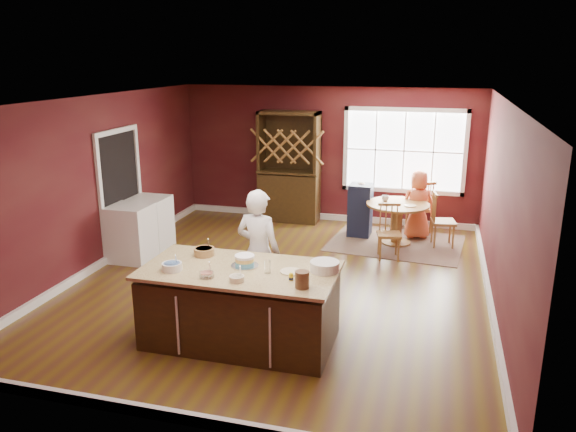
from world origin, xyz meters
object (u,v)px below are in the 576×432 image
(chair_east, at_px, (444,219))
(toddler, at_px, (359,193))
(baker, at_px, (259,252))
(seated_woman, at_px, (418,205))
(dryer, at_px, (150,223))
(kitchen_island, at_px, (241,307))
(washer, at_px, (131,233))
(high_chair, at_px, (360,209))
(dining_table, at_px, (397,215))
(layer_cake, at_px, (245,261))
(hutch, at_px, (289,167))
(chair_north, at_px, (419,206))
(chair_south, at_px, (389,232))

(chair_east, height_order, toddler, chair_east)
(baker, distance_m, seated_woman, 4.20)
(dryer, bearing_deg, toddler, 26.66)
(seated_woman, bearing_deg, kitchen_island, 51.36)
(kitchen_island, xyz_separation_m, baker, (-0.03, 0.79, 0.40))
(toddler, xyz_separation_m, washer, (-3.41, -2.35, -0.34))
(high_chair, distance_m, dryer, 3.83)
(high_chair, bearing_deg, kitchen_island, -98.21)
(dining_table, height_order, layer_cake, layer_cake)
(chair_east, bearing_deg, toddler, 70.04)
(chair_east, bearing_deg, hutch, 64.31)
(chair_north, xyz_separation_m, toddler, (-1.10, -0.44, 0.29))
(chair_south, xyz_separation_m, hutch, (-2.19, 1.75, 0.65))
(washer, height_order, dryer, washer)
(layer_cake, height_order, chair_north, layer_cake)
(layer_cake, bearing_deg, chair_north, 69.50)
(layer_cake, distance_m, chair_south, 3.55)
(dryer, bearing_deg, chair_south, 7.62)
(toddler, bearing_deg, hutch, 158.67)
(chair_south, xyz_separation_m, high_chair, (-0.64, 1.11, 0.05))
(hutch, height_order, washer, hutch)
(seated_woman, bearing_deg, chair_north, -110.13)
(layer_cake, height_order, dryer, layer_cake)
(kitchen_island, bearing_deg, dryer, 134.00)
(chair_south, distance_m, seated_woman, 1.32)
(seated_woman, bearing_deg, toddler, -12.44)
(dining_table, relative_size, high_chair, 1.08)
(dryer, bearing_deg, layer_cake, -44.69)
(toddler, relative_size, hutch, 0.12)
(hutch, relative_size, washer, 2.39)
(chair_east, bearing_deg, high_chair, 71.58)
(kitchen_island, height_order, hutch, hutch)
(layer_cake, relative_size, toddler, 1.24)
(chair_east, height_order, chair_north, chair_north)
(chair_north, bearing_deg, seated_woman, 52.66)
(baker, relative_size, chair_east, 1.69)
(kitchen_island, distance_m, chair_east, 4.79)
(chair_south, relative_size, seated_woman, 0.73)
(kitchen_island, xyz_separation_m, layer_cake, (0.03, 0.09, 0.55))
(seated_woman, distance_m, toddler, 1.10)
(chair_south, bearing_deg, chair_east, 34.10)
(high_chair, bearing_deg, chair_north, 26.50)
(high_chair, xyz_separation_m, washer, (-3.45, -2.30, -0.05))
(chair_north, relative_size, toddler, 3.98)
(toddler, distance_m, hutch, 1.65)
(kitchen_island, relative_size, washer, 2.41)
(seated_woman, distance_m, high_chair, 1.06)
(seated_woman, distance_m, dryer, 4.84)
(chair_east, bearing_deg, chair_north, 22.19)
(layer_cake, distance_m, washer, 3.42)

